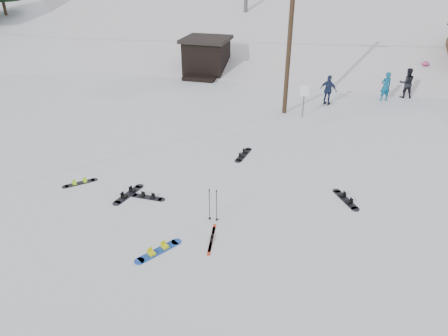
# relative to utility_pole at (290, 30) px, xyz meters

# --- Properties ---
(ground) EXTENTS (200.00, 200.00, 0.00)m
(ground) POSITION_rel_utility_pole_xyz_m (-2.00, -14.00, -4.68)
(ground) COLOR white
(ground) RESTS_ON ground
(ski_slope) EXTENTS (60.00, 85.24, 65.97)m
(ski_slope) POSITION_rel_utility_pole_xyz_m (-2.00, 41.00, -16.68)
(ski_slope) COLOR silver
(ski_slope) RESTS_ON ground
(ridge_left) EXTENTS (47.54, 95.03, 58.38)m
(ridge_left) POSITION_rel_utility_pole_xyz_m (-38.00, 34.00, -15.68)
(ridge_left) COLOR white
(ridge_left) RESTS_ON ground
(treeline_left) EXTENTS (20.00, 64.00, 10.00)m
(treeline_left) POSITION_rel_utility_pole_xyz_m (-36.00, 26.00, -4.68)
(treeline_left) COLOR black
(treeline_left) RESTS_ON ground
(utility_pole) EXTENTS (2.00, 0.26, 9.00)m
(utility_pole) POSITION_rel_utility_pole_xyz_m (0.00, 0.00, 0.00)
(utility_pole) COLOR #3A2819
(utility_pole) RESTS_ON ground
(trail_sign) EXTENTS (0.50, 0.09, 1.85)m
(trail_sign) POSITION_rel_utility_pole_xyz_m (1.10, -0.42, -3.41)
(trail_sign) COLOR #595B60
(trail_sign) RESTS_ON ground
(lift_hut) EXTENTS (3.40, 4.10, 2.75)m
(lift_hut) POSITION_rel_utility_pole_xyz_m (-7.00, 6.94, -3.32)
(lift_hut) COLOR black
(lift_hut) RESTS_ON ground
(hero_snowboard) EXTENTS (1.07, 1.48, 0.12)m
(hero_snowboard) POSITION_rel_utility_pole_xyz_m (-2.15, -13.57, -4.65)
(hero_snowboard) COLOR #1A4AAF
(hero_snowboard) RESTS_ON ground
(hero_skis) EXTENTS (0.35, 1.62, 0.08)m
(hero_skis) POSITION_rel_utility_pole_xyz_m (-0.70, -12.54, -4.66)
(hero_skis) COLOR #AF2611
(hero_skis) RESTS_ON ground
(ski_poles) EXTENTS (0.35, 0.09, 1.28)m
(ski_poles) POSITION_rel_utility_pole_xyz_m (-0.96, -11.49, -4.03)
(ski_poles) COLOR black
(ski_poles) RESTS_ON ground
(board_scatter_a) EXTENTS (1.45, 0.29, 0.10)m
(board_scatter_a) POSITION_rel_utility_pole_xyz_m (-3.84, -10.74, -4.65)
(board_scatter_a) COLOR black
(board_scatter_a) RESTS_ON ground
(board_scatter_b) EXTENTS (0.60, 1.69, 0.12)m
(board_scatter_b) POSITION_rel_utility_pole_xyz_m (-4.64, -10.75, -4.65)
(board_scatter_b) COLOR black
(board_scatter_b) RESTS_ON ground
(board_scatter_c) EXTENTS (1.09, 1.08, 0.10)m
(board_scatter_c) POSITION_rel_utility_pole_xyz_m (-6.98, -10.48, -4.66)
(board_scatter_c) COLOR black
(board_scatter_c) RESTS_ON ground
(board_scatter_d) EXTENTS (1.01, 1.44, 0.11)m
(board_scatter_d) POSITION_rel_utility_pole_xyz_m (3.57, -8.90, -4.65)
(board_scatter_d) COLOR black
(board_scatter_d) RESTS_ON ground
(board_scatter_f) EXTENTS (0.51, 1.66, 0.12)m
(board_scatter_f) POSITION_rel_utility_pole_xyz_m (-1.07, -6.18, -4.65)
(board_scatter_f) COLOR black
(board_scatter_f) RESTS_ON ground
(skier_teal) EXTENTS (0.79, 0.67, 1.83)m
(skier_teal) POSITION_rel_utility_pole_xyz_m (5.83, 3.90, -3.77)
(skier_teal) COLOR #0B5275
(skier_teal) RESTS_ON ground
(skier_dark) EXTENTS (1.05, 0.89, 1.91)m
(skier_dark) POSITION_rel_utility_pole_xyz_m (7.18, 4.88, -3.72)
(skier_dark) COLOR black
(skier_dark) RESTS_ON ground
(skier_pink) EXTENTS (1.09, 0.76, 1.54)m
(skier_pink) POSITION_rel_utility_pole_xyz_m (8.82, 8.91, -3.91)
(skier_pink) COLOR #C34582
(skier_pink) RESTS_ON ground
(skier_navy) EXTENTS (1.16, 0.81, 1.83)m
(skier_navy) POSITION_rel_utility_pole_xyz_m (2.37, 2.14, -3.77)
(skier_navy) COLOR #1C2747
(skier_navy) RESTS_ON ground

